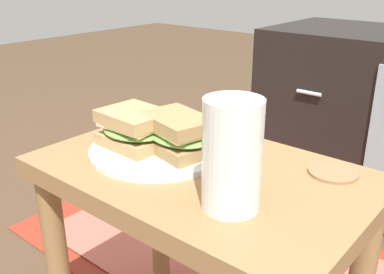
{
  "coord_description": "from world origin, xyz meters",
  "views": [
    {
      "loc": [
        0.42,
        -0.53,
        0.78
      ],
      "look_at": [
        -0.02,
        0.0,
        0.51
      ],
      "focal_mm": 41.48,
      "sensor_mm": 36.0,
      "label": 1
    }
  ],
  "objects_px": {
    "sandwich_front": "(135,128)",
    "sandwich_back": "(178,134)",
    "beer_glass": "(232,157)",
    "coaster": "(333,172)",
    "plate": "(157,150)"
  },
  "relations": [
    {
      "from": "plate",
      "to": "sandwich_back",
      "type": "bearing_deg",
      "value": 20.71
    },
    {
      "from": "beer_glass",
      "to": "coaster",
      "type": "relative_size",
      "value": 1.97
    },
    {
      "from": "sandwich_back",
      "to": "beer_glass",
      "type": "xyz_separation_m",
      "value": [
        0.17,
        -0.08,
        0.03
      ]
    },
    {
      "from": "plate",
      "to": "sandwich_back",
      "type": "height_order",
      "value": "sandwich_back"
    },
    {
      "from": "sandwich_front",
      "to": "beer_glass",
      "type": "height_order",
      "value": "beer_glass"
    },
    {
      "from": "sandwich_back",
      "to": "coaster",
      "type": "relative_size",
      "value": 1.91
    },
    {
      "from": "plate",
      "to": "beer_glass",
      "type": "distance_m",
      "value": 0.23
    },
    {
      "from": "sandwich_back",
      "to": "coaster",
      "type": "xyz_separation_m",
      "value": [
        0.24,
        0.11,
        -0.04
      ]
    },
    {
      "from": "plate",
      "to": "beer_glass",
      "type": "bearing_deg",
      "value": -17.99
    },
    {
      "from": "sandwich_front",
      "to": "sandwich_back",
      "type": "bearing_deg",
      "value": 20.71
    },
    {
      "from": "sandwich_front",
      "to": "beer_glass",
      "type": "xyz_separation_m",
      "value": [
        0.25,
        -0.05,
        0.03
      ]
    },
    {
      "from": "plate",
      "to": "sandwich_front",
      "type": "relative_size",
      "value": 1.9
    },
    {
      "from": "sandwich_front",
      "to": "beer_glass",
      "type": "bearing_deg",
      "value": -12.22
    },
    {
      "from": "plate",
      "to": "sandwich_front",
      "type": "height_order",
      "value": "sandwich_front"
    },
    {
      "from": "beer_glass",
      "to": "coaster",
      "type": "xyz_separation_m",
      "value": [
        0.07,
        0.19,
        -0.07
      ]
    }
  ]
}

